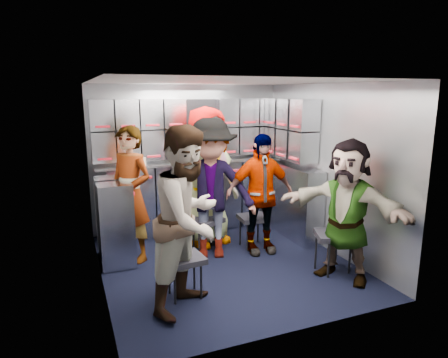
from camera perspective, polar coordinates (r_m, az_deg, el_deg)
name	(u,v)px	position (r m, az deg, el deg)	size (l,w,h in m)	color
floor	(225,263)	(4.85, 0.18, -11.91)	(3.00, 3.00, 0.00)	black
wall_back	(188,157)	(5.92, -5.23, 3.12)	(2.80, 0.04, 2.10)	gray
wall_left	(96,188)	(4.22, -17.76, -1.17)	(0.04, 3.00, 2.10)	gray
wall_right	(328,168)	(5.20, 14.67, 1.49)	(0.04, 3.00, 2.10)	gray
ceiling	(225,82)	(4.42, 0.19, 13.73)	(2.80, 3.00, 0.02)	silver
cart_bank_back	(192,197)	(5.84, -4.54, -2.57)	(2.68, 0.38, 0.99)	#A7ABB7
cart_bank_left	(114,221)	(4.92, -15.38, -5.84)	(0.38, 0.76, 0.99)	#A7ABB7
counter	(192,162)	(5.72, -4.63, 2.47)	(2.68, 0.42, 0.03)	#B7BABF
locker_bank_back	(190,128)	(5.72, -4.89, 7.26)	(2.68, 0.28, 0.82)	#A7ABB7
locker_bank_right	(290,129)	(5.63, 9.45, 7.06)	(0.28, 1.00, 0.82)	#A7ABB7
right_cabinet	(291,200)	(5.72, 9.62, -2.96)	(0.28, 1.20, 1.00)	#A7ABB7
coffee_niche	(201,129)	(5.83, -3.35, 7.18)	(0.46, 0.16, 0.84)	black
red_latch_strip	(196,174)	(5.56, -4.00, 0.77)	(2.60, 0.02, 0.03)	red
jump_seat_near_left	(185,261)	(4.00, -5.66, -11.59)	(0.39, 0.37, 0.42)	black
jump_seat_mid_left	(206,222)	(5.09, -2.57, -6.16)	(0.47, 0.46, 0.43)	black
jump_seat_center	(203,209)	(5.51, -3.05, -4.23)	(0.47, 0.45, 0.48)	black
jump_seat_mid_right	(253,219)	(5.23, 4.17, -5.77)	(0.38, 0.36, 0.42)	black
jump_seat_near_right	(334,237)	(4.67, 15.40, -8.04)	(0.49, 0.48, 0.46)	black
attendant_standing	(131,195)	(4.83, -13.21, -2.18)	(0.59, 0.39, 1.62)	black
attendant_arc_a	(189,219)	(3.67, -5.03, -5.73)	(0.83, 0.65, 1.72)	black
attendant_arc_b	(211,189)	(4.79, -1.92, -1.46)	(1.10, 0.63, 1.70)	black
attendant_arc_c	(207,177)	(5.23, -2.48, 0.35)	(0.89, 0.58, 1.82)	black
attendant_arc_d	(260,194)	(4.97, 5.14, -2.18)	(0.88, 0.37, 1.50)	black
attendant_arc_e	(346,211)	(4.42, 17.06, -4.33)	(1.42, 0.45, 1.53)	black
bottle_left	(182,153)	(5.61, -6.07, 3.73)	(0.07, 0.07, 0.26)	white
bottle_mid	(204,152)	(5.71, -2.92, 3.88)	(0.06, 0.06, 0.25)	white
bottle_right	(223,151)	(5.81, -0.08, 4.02)	(0.07, 0.07, 0.24)	white
cup_left	(143,161)	(5.49, -11.50, 2.54)	(0.08, 0.08, 0.10)	tan
cup_right	(269,153)	(6.12, 6.38, 3.66)	(0.09, 0.09, 0.09)	tan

